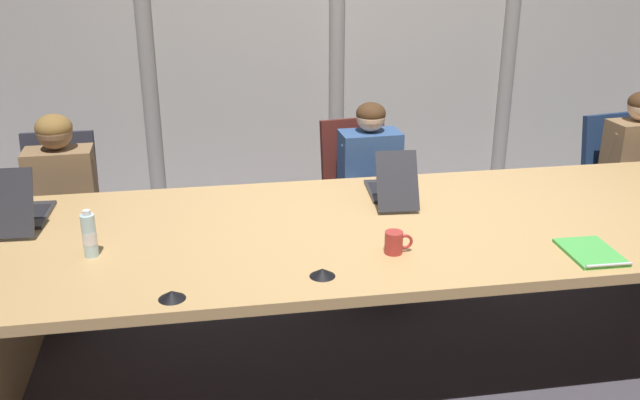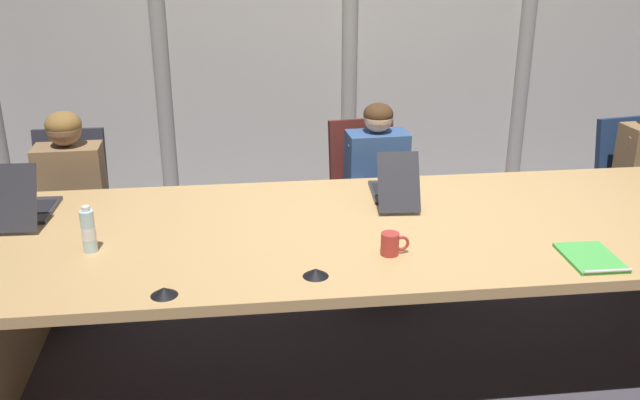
{
  "view_description": "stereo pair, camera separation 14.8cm",
  "coord_description": "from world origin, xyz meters",
  "px_view_note": "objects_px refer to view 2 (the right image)",
  "views": [
    {
      "loc": [
        -0.98,
        -3.09,
        2.13
      ],
      "look_at": [
        -0.44,
        0.12,
        0.86
      ],
      "focal_mm": 39.74,
      "sensor_mm": 36.0,
      "label": 1
    },
    {
      "loc": [
        -0.84,
        -3.12,
        2.13
      ],
      "look_at": [
        -0.44,
        0.12,
        0.86
      ],
      "focal_mm": 39.74,
      "sensor_mm": 36.0,
      "label": 2
    }
  ],
  "objects_px": {
    "laptop_left_end": "(25,206)",
    "person_left_end": "(69,194)",
    "conference_mic_left_side": "(316,272)",
    "office_chair_left_end": "(73,229)",
    "coffee_mug_far": "(391,244)",
    "laptop_left_mid": "(393,189)",
    "office_chair_left_mid": "(368,215)",
    "office_chair_center": "(633,204)",
    "water_bottle_primary": "(89,231)",
    "conference_mic_middle": "(164,291)",
    "person_left_mid": "(380,183)",
    "spiral_notepad": "(591,258)"
  },
  "relations": [
    {
      "from": "laptop_left_end",
      "to": "spiral_notepad",
      "type": "distance_m",
      "value": 2.7
    },
    {
      "from": "person_left_end",
      "to": "conference_mic_left_side",
      "type": "xyz_separation_m",
      "value": [
        1.3,
        -1.44,
        0.13
      ]
    },
    {
      "from": "office_chair_center",
      "to": "person_left_mid",
      "type": "relative_size",
      "value": 0.81
    },
    {
      "from": "conference_mic_left_side",
      "to": "conference_mic_middle",
      "type": "xyz_separation_m",
      "value": [
        -0.62,
        -0.09,
        0.0
      ]
    },
    {
      "from": "person_left_mid",
      "to": "coffee_mug_far",
      "type": "bearing_deg",
      "value": -12.14
    },
    {
      "from": "laptop_left_mid",
      "to": "office_chair_left_end",
      "type": "xyz_separation_m",
      "value": [
        -1.87,
        0.76,
        -0.47
      ]
    },
    {
      "from": "person_left_end",
      "to": "conference_mic_middle",
      "type": "height_order",
      "value": "person_left_end"
    },
    {
      "from": "office_chair_left_mid",
      "to": "office_chair_center",
      "type": "bearing_deg",
      "value": 82.57
    },
    {
      "from": "office_chair_left_end",
      "to": "office_chair_center",
      "type": "relative_size",
      "value": 1.05
    },
    {
      "from": "office_chair_left_mid",
      "to": "coffee_mug_far",
      "type": "distance_m",
      "value": 1.51
    },
    {
      "from": "person_left_end",
      "to": "spiral_notepad",
      "type": "bearing_deg",
      "value": 58.97
    },
    {
      "from": "laptop_left_end",
      "to": "water_bottle_primary",
      "type": "relative_size",
      "value": 2.24
    },
    {
      "from": "water_bottle_primary",
      "to": "spiral_notepad",
      "type": "xyz_separation_m",
      "value": [
        2.2,
        -0.36,
        -0.09
      ]
    },
    {
      "from": "water_bottle_primary",
      "to": "laptop_left_end",
      "type": "bearing_deg",
      "value": 131.46
    },
    {
      "from": "office_chair_center",
      "to": "conference_mic_middle",
      "type": "relative_size",
      "value": 8.19
    },
    {
      "from": "office_chair_left_end",
      "to": "person_left_end",
      "type": "distance_m",
      "value": 0.34
    },
    {
      "from": "office_chair_left_mid",
      "to": "spiral_notepad",
      "type": "distance_m",
      "value": 1.78
    },
    {
      "from": "office_chair_center",
      "to": "person_left_end",
      "type": "distance_m",
      "value": 3.7
    },
    {
      "from": "laptop_left_end",
      "to": "conference_mic_left_side",
      "type": "xyz_separation_m",
      "value": [
        1.37,
        -0.8,
        -0.04
      ]
    },
    {
      "from": "coffee_mug_far",
      "to": "conference_mic_middle",
      "type": "distance_m",
      "value": 1.01
    },
    {
      "from": "office_chair_left_end",
      "to": "office_chair_center",
      "type": "bearing_deg",
      "value": 90.84
    },
    {
      "from": "coffee_mug_far",
      "to": "person_left_end",
      "type": "bearing_deg",
      "value": 142.5
    },
    {
      "from": "water_bottle_primary",
      "to": "conference_mic_middle",
      "type": "relative_size",
      "value": 1.98
    },
    {
      "from": "conference_mic_left_side",
      "to": "office_chair_center",
      "type": "bearing_deg",
      "value": 33.79
    },
    {
      "from": "person_left_end",
      "to": "conference_mic_middle",
      "type": "relative_size",
      "value": 10.16
    },
    {
      "from": "laptop_left_mid",
      "to": "office_chair_left_mid",
      "type": "height_order",
      "value": "laptop_left_mid"
    },
    {
      "from": "conference_mic_left_side",
      "to": "laptop_left_mid",
      "type": "bearing_deg",
      "value": 58.36
    },
    {
      "from": "coffee_mug_far",
      "to": "office_chair_left_end",
      "type": "bearing_deg",
      "value": 140.05
    },
    {
      "from": "laptop_left_end",
      "to": "person_left_end",
      "type": "distance_m",
      "value": 0.66
    },
    {
      "from": "person_left_mid",
      "to": "coffee_mug_far",
      "type": "xyz_separation_m",
      "value": [
        -0.21,
        -1.27,
        0.18
      ]
    },
    {
      "from": "conference_mic_middle",
      "to": "water_bottle_primary",
      "type": "bearing_deg",
      "value": 128.56
    },
    {
      "from": "coffee_mug_far",
      "to": "conference_mic_left_side",
      "type": "xyz_separation_m",
      "value": [
        -0.36,
        -0.17,
        -0.03
      ]
    },
    {
      "from": "laptop_left_end",
      "to": "water_bottle_primary",
      "type": "bearing_deg",
      "value": -136.44
    },
    {
      "from": "laptop_left_mid",
      "to": "office_chair_center",
      "type": "bearing_deg",
      "value": -63.77
    },
    {
      "from": "laptop_left_mid",
      "to": "conference_mic_left_side",
      "type": "distance_m",
      "value": 0.98
    },
    {
      "from": "office_chair_center",
      "to": "person_left_mid",
      "type": "bearing_deg",
      "value": -94.21
    },
    {
      "from": "person_left_end",
      "to": "spiral_notepad",
      "type": "xyz_separation_m",
      "value": [
        2.52,
        -1.43,
        0.12
      ]
    },
    {
      "from": "water_bottle_primary",
      "to": "coffee_mug_far",
      "type": "bearing_deg",
      "value": -8.34
    },
    {
      "from": "coffee_mug_far",
      "to": "spiral_notepad",
      "type": "bearing_deg",
      "value": -10.59
    },
    {
      "from": "office_chair_left_end",
      "to": "coffee_mug_far",
      "type": "bearing_deg",
      "value": 50.95
    },
    {
      "from": "office_chair_left_mid",
      "to": "person_left_end",
      "type": "height_order",
      "value": "person_left_end"
    },
    {
      "from": "spiral_notepad",
      "to": "person_left_mid",
      "type": "bearing_deg",
      "value": 115.29
    },
    {
      "from": "person_left_end",
      "to": "laptop_left_end",
      "type": "bearing_deg",
      "value": -7.07
    },
    {
      "from": "office_chair_left_end",
      "to": "office_chair_center",
      "type": "distance_m",
      "value": 3.73
    },
    {
      "from": "coffee_mug_far",
      "to": "spiral_notepad",
      "type": "distance_m",
      "value": 0.88
    },
    {
      "from": "office_chair_left_mid",
      "to": "coffee_mug_far",
      "type": "relative_size",
      "value": 7.3
    },
    {
      "from": "office_chair_left_end",
      "to": "coffee_mug_far",
      "type": "distance_m",
      "value": 2.28
    },
    {
      "from": "person_left_end",
      "to": "conference_mic_left_side",
      "type": "height_order",
      "value": "person_left_end"
    },
    {
      "from": "office_chair_left_mid",
      "to": "spiral_notepad",
      "type": "relative_size",
      "value": 3.06
    },
    {
      "from": "conference_mic_left_side",
      "to": "spiral_notepad",
      "type": "xyz_separation_m",
      "value": [
        1.22,
        0.01,
        -0.01
      ]
    }
  ]
}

